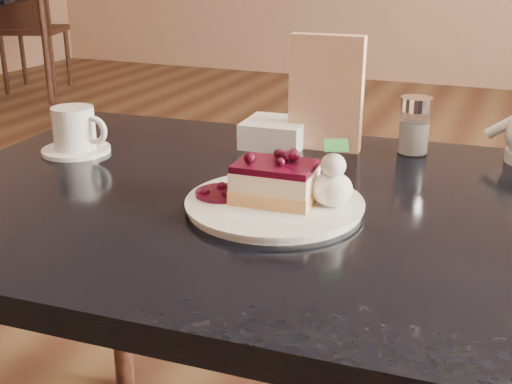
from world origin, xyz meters
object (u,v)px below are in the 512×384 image
at_px(main_table, 283,242).
at_px(cheesecake_slice, 275,182).
at_px(coffee_set, 76,133).
at_px(dessert_plate, 275,205).

xyz_separation_m(main_table, cheesecake_slice, (0.00, -0.05, 0.12)).
height_order(main_table, coffee_set, coffee_set).
bearing_deg(dessert_plate, cheesecake_slice, 0.00).
relative_size(dessert_plate, cheesecake_slice, 2.10).
bearing_deg(coffee_set, cheesecake_slice, -15.20).
bearing_deg(main_table, coffee_set, 167.47).
relative_size(main_table, dessert_plate, 4.75).
xyz_separation_m(dessert_plate, coffee_set, (-0.44, 0.12, 0.03)).
distance_m(dessert_plate, cheesecake_slice, 0.03).
bearing_deg(cheesecake_slice, main_table, 90.00).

